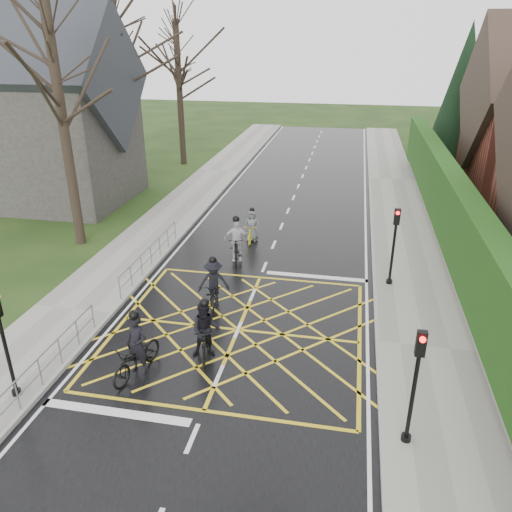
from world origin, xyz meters
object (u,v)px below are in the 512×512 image
(cyclist_back, at_px, (206,335))
(cyclist_lead, at_px, (252,229))
(cyclist_front, at_px, (236,245))
(cyclist_rear, at_px, (137,354))
(cyclist_mid, at_px, (213,288))

(cyclist_back, relative_size, cyclist_lead, 1.20)
(cyclist_front, bearing_deg, cyclist_rear, -109.29)
(cyclist_front, height_order, cyclist_lead, cyclist_front)
(cyclist_rear, xyz_separation_m, cyclist_back, (1.70, 1.17, 0.08))
(cyclist_back, xyz_separation_m, cyclist_mid, (-0.63, 3.14, -0.05))
(cyclist_front, bearing_deg, cyclist_back, -96.69)
(cyclist_back, distance_m, cyclist_lead, 9.47)
(cyclist_back, bearing_deg, cyclist_rear, -157.35)
(cyclist_back, xyz_separation_m, cyclist_lead, (-0.50, 9.46, -0.18))
(cyclist_rear, bearing_deg, cyclist_lead, 97.21)
(cyclist_rear, xyz_separation_m, cyclist_front, (1.00, 8.23, 0.09))
(cyclist_back, height_order, cyclist_front, cyclist_front)
(cyclist_rear, height_order, cyclist_front, cyclist_rear)
(cyclist_rear, relative_size, cyclist_front, 1.05)
(cyclist_front, xyz_separation_m, cyclist_lead, (0.20, 2.40, -0.19))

